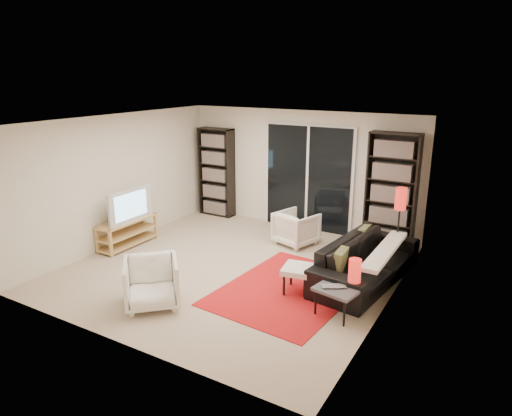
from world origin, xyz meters
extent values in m
plane|color=tan|center=(0.00, 0.00, 0.00)|extent=(5.00, 5.00, 0.00)
cube|color=silver|center=(0.00, 2.50, 1.20)|extent=(5.00, 0.02, 2.40)
cube|color=silver|center=(0.00, -2.50, 1.20)|extent=(5.00, 0.02, 2.40)
cube|color=silver|center=(-2.50, 0.00, 1.20)|extent=(0.02, 5.00, 2.40)
cube|color=silver|center=(2.50, 0.00, 1.20)|extent=(0.02, 5.00, 2.40)
cube|color=white|center=(0.00, 0.00, 2.40)|extent=(5.00, 5.00, 0.02)
cube|color=white|center=(0.20, 2.47, 1.05)|extent=(1.92, 0.06, 2.16)
cube|color=black|center=(0.20, 2.44, 1.05)|extent=(1.80, 0.02, 2.10)
cube|color=white|center=(0.20, 2.42, 1.05)|extent=(0.05, 0.02, 2.10)
cube|color=black|center=(-1.95, 2.34, 0.97)|extent=(0.80, 0.30, 1.95)
cube|color=#B26919|center=(-1.95, 2.32, 0.97)|extent=(0.70, 0.22, 1.85)
cube|color=black|center=(1.90, 2.34, 1.05)|extent=(0.90, 0.30, 2.10)
cube|color=#B26919|center=(1.90, 2.32, 1.05)|extent=(0.80, 0.22, 2.00)
cube|color=tan|center=(-2.27, -0.10, 0.48)|extent=(0.39, 1.22, 0.04)
cube|color=tan|center=(-2.27, -0.10, 0.25)|extent=(0.39, 1.22, 0.03)
cube|color=tan|center=(-2.27, -0.10, 0.06)|extent=(0.39, 1.22, 0.04)
cube|color=tan|center=(-2.44, -0.67, 0.25)|extent=(0.05, 0.05, 0.50)
cube|color=tan|center=(-2.44, 0.47, 0.25)|extent=(0.05, 0.05, 0.50)
cube|color=tan|center=(-2.11, -0.67, 0.25)|extent=(0.05, 0.05, 0.50)
cube|color=tan|center=(-2.11, 0.47, 0.25)|extent=(0.05, 0.05, 0.50)
imported|color=black|center=(-2.25, -0.10, 0.79)|extent=(0.14, 1.02, 0.59)
cube|color=red|center=(1.13, -0.23, 0.01)|extent=(1.93, 2.50, 0.01)
imported|color=black|center=(2.01, 0.64, 0.33)|extent=(1.15, 2.35, 0.66)
imported|color=white|center=(0.40, 1.53, 0.31)|extent=(0.84, 0.85, 0.63)
imported|color=white|center=(-0.30, -1.60, 0.33)|extent=(1.02, 1.03, 0.67)
cube|color=white|center=(1.34, -0.22, 0.36)|extent=(0.63, 0.55, 0.08)
cylinder|color=black|center=(1.15, -0.44, 0.16)|extent=(0.04, 0.04, 0.32)
cylinder|color=black|center=(1.08, -0.08, 0.16)|extent=(0.04, 0.04, 0.32)
cylinder|color=black|center=(1.59, -0.37, 0.16)|extent=(0.04, 0.04, 0.32)
cylinder|color=black|center=(1.53, 0.00, 0.16)|extent=(0.04, 0.04, 0.32)
cube|color=#4B4B50|center=(2.01, -0.54, 0.38)|extent=(0.64, 0.64, 0.04)
cylinder|color=black|center=(1.75, -0.71, 0.19)|extent=(0.03, 0.03, 0.38)
cylinder|color=black|center=(1.84, -0.29, 0.19)|extent=(0.03, 0.03, 0.38)
cylinder|color=black|center=(2.18, -0.80, 0.19)|extent=(0.03, 0.03, 0.38)
cylinder|color=black|center=(2.27, -0.37, 0.19)|extent=(0.03, 0.03, 0.38)
imported|color=silver|center=(1.98, -0.64, 0.41)|extent=(0.38, 0.34, 0.03)
cylinder|color=red|center=(2.16, -0.42, 0.59)|extent=(0.17, 0.17, 0.37)
cylinder|color=black|center=(2.27, 1.46, 0.01)|extent=(0.20, 0.20, 0.03)
cylinder|color=black|center=(2.27, 1.46, 0.50)|extent=(0.03, 0.03, 1.01)
cylinder|color=red|center=(2.27, 1.46, 1.16)|extent=(0.18, 0.18, 0.36)
camera|label=1|loc=(3.80, -5.80, 3.10)|focal=32.00mm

